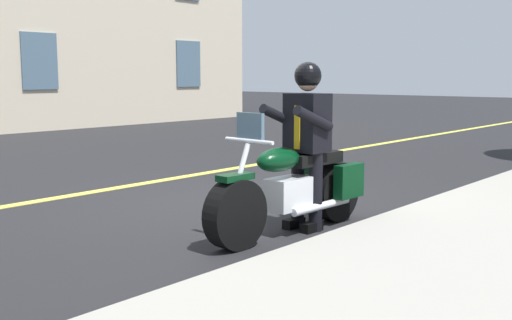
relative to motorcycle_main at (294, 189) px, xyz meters
The scene contains 4 objects.
ground_plane 1.60m from the motorcycle_main, 112.58° to the right, with size 80.00×80.00×0.00m, color black.
lane_center_stripe 3.50m from the motorcycle_main, 99.80° to the right, with size 60.00×0.16×0.01m, color #E5DB4C.
motorcycle_main is the anchor object (origin of this frame).
rider_main 0.61m from the motorcycle_main, behind, with size 0.63×0.56×1.74m.
Camera 1 is at (5.48, 5.15, 1.60)m, focal length 42.95 mm.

